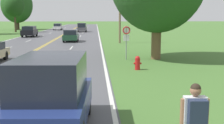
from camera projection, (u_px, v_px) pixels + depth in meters
hitchhiker_person at (195, 117)px, 5.70m from camera, size 0.60×0.43×1.76m
fire_hydrant at (137, 63)px, 16.49m from camera, size 0.46×0.30×0.82m
traffic_sign at (126, 35)px, 20.17m from camera, size 0.60×0.10×2.43m
utility_pole_midground at (120, 9)px, 32.85m from camera, size 1.80×0.24×7.79m
tree_behind_sign at (17, 5)px, 68.13m from camera, size 7.50×7.50×10.28m
tree_right_cluster at (14, 6)px, 56.70m from camera, size 4.03×4.03×7.69m
car_dark_blue_van_nearest at (51, 93)px, 7.61m from camera, size 2.13×4.02×2.03m
car_dark_green_hatchback_mid_far at (71, 35)px, 35.31m from camera, size 1.78×3.79×1.51m
car_black_suv_receding at (29, 31)px, 43.97m from camera, size 2.05×4.61×1.66m
car_dark_grey_van_distant at (82, 27)px, 58.60m from camera, size 1.96×4.27×1.83m
car_white_suv_horizon at (58, 27)px, 67.09m from camera, size 1.88×4.57×1.56m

